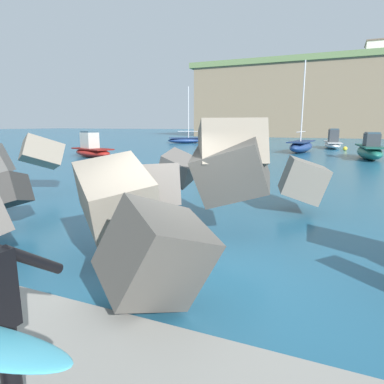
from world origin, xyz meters
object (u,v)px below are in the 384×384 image
Objects in this scene: boat_near_centre at (301,146)px; station_building_west at (376,54)px; boat_near_left at (370,150)px; boat_mid_right at (186,140)px; boat_near_right at (92,149)px; boat_mid_left at (332,142)px; mooring_buoy_middle at (345,149)px.

station_building_west is at bearing 80.45° from boat_near_centre.
station_building_west reaches higher than boat_near_centre.
boat_mid_right is (-22.74, 15.64, -0.21)m from boat_near_left.
station_building_west is at bearing 86.06° from boat_near_left.
boat_near_left is 7.35m from boat_near_centre.
boat_mid_left reaches higher than boat_near_right.
boat_mid_left is at bearing -10.14° from boat_mid_right.
mooring_buoy_middle is at bearing 44.41° from boat_near_centre.
station_building_west reaches higher than mooring_buoy_middle.
boat_near_left is 66.85m from station_building_west.
boat_mid_right is at bearing 169.86° from boat_mid_left.
mooring_buoy_middle is 0.06× the size of station_building_west.
mooring_buoy_middle is at bearing -18.12° from boat_mid_right.
boat_near_centre reaches higher than boat_near_left.
boat_mid_left is (-2.87, 12.08, -0.03)m from boat_near_left.
boat_mid_right is at bearing 145.49° from boat_near_left.
boat_mid_left is at bearing 103.35° from boat_near_left.
boat_near_left is 22.18m from boat_near_right.
station_building_west is at bearing 82.03° from boat_mid_left.
boat_near_centre reaches higher than boat_near_right.
boat_near_right is 0.73× the size of boat_mid_left.
boat_mid_right is 1.03× the size of station_building_west.
boat_near_centre is (-5.56, 4.81, -0.08)m from boat_near_left.
boat_near_centre is 19.55m from boat_near_right.
station_building_west is at bearing 70.40° from boat_near_right.
mooring_buoy_middle is at bearing 39.35° from boat_near_right.
boat_near_left is 1.32× the size of boat_near_right.
boat_mid_right is at bearing 147.78° from boat_near_centre.
boat_near_right is 0.59× the size of boat_mid_right.
boat_mid_left is at bearing 110.96° from mooring_buoy_middle.
boat_near_left is 27.60m from boat_mid_right.
boat_near_right is 22.91m from boat_mid_right.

